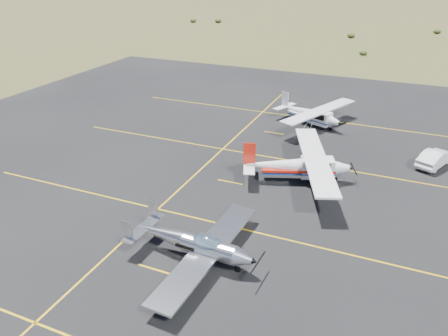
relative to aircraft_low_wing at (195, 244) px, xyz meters
The scene contains 6 objects.
ground 2.45m from the aircraft_low_wing, 55.94° to the left, with size 1600.00×1600.00×0.00m, color #383D1C.
apron 8.98m from the aircraft_low_wing, 82.02° to the left, with size 72.00×72.00×0.02m, color black.
aircraft_low_wing is the anchor object (origin of this frame).
aircraft_cessna 11.86m from the aircraft_low_wing, 76.36° to the left, with size 8.39×11.68×3.02m.
aircraft_plain 23.99m from the aircraft_low_wing, 88.10° to the left, with size 7.65×10.28×2.68m.
sedan 22.19m from the aircraft_low_wing, 56.37° to the left, with size 1.44×4.12×1.36m, color white.
Camera 1 is at (7.99, -19.36, 15.36)m, focal length 35.00 mm.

